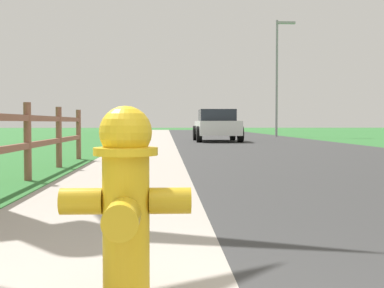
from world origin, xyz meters
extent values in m
plane|color=#2E6E30|center=(0.00, 25.00, 0.00)|extent=(120.00, 120.00, 0.00)
cube|color=#343434|center=(3.50, 27.00, 0.00)|extent=(7.00, 66.00, 0.01)
cube|color=#A99F93|center=(-3.00, 27.00, 0.00)|extent=(6.00, 66.00, 0.01)
cube|color=#2E6E30|center=(-4.50, 27.00, 0.01)|extent=(5.00, 66.00, 0.00)
cylinder|color=yellow|center=(-0.55, 1.30, 0.37)|extent=(0.21, 0.21, 0.75)
cylinder|color=yellow|center=(-0.55, 1.30, 0.73)|extent=(0.29, 0.29, 0.03)
sphere|color=yellow|center=(-0.55, 1.30, 0.81)|extent=(0.24, 0.24, 0.24)
cube|color=gold|center=(-0.55, 1.30, 0.89)|extent=(0.04, 0.04, 0.04)
cylinder|color=gold|center=(-0.75, 1.30, 0.50)|extent=(0.19, 0.12, 0.12)
cylinder|color=gold|center=(-0.36, 1.30, 0.50)|extent=(0.19, 0.12, 0.12)
cylinder|color=gold|center=(-0.55, 1.08, 0.46)|extent=(0.15, 0.22, 0.15)
cylinder|color=brown|center=(-2.39, 6.74, 0.57)|extent=(0.11, 0.11, 1.15)
cylinder|color=brown|center=(-2.39, 9.00, 0.57)|extent=(0.11, 0.11, 1.15)
cylinder|color=brown|center=(-2.39, 11.26, 0.57)|extent=(0.11, 0.11, 1.15)
cube|color=brown|center=(-2.39, 5.61, 0.52)|extent=(0.07, 11.31, 0.09)
cube|color=brown|center=(-2.39, 5.61, 0.92)|extent=(0.07, 11.31, 0.09)
cube|color=white|center=(1.96, 22.87, 0.61)|extent=(1.81, 4.22, 0.63)
cube|color=#1E232B|center=(1.96, 22.88, 1.19)|extent=(1.58, 1.86, 0.53)
cylinder|color=black|center=(1.05, 24.17, 0.35)|extent=(0.22, 0.70, 0.70)
cylinder|color=black|center=(2.85, 24.18, 0.35)|extent=(0.22, 0.70, 0.70)
cylinder|color=black|center=(1.07, 21.56, 0.35)|extent=(0.22, 0.70, 0.70)
cylinder|color=black|center=(2.86, 21.57, 0.35)|extent=(0.22, 0.70, 0.70)
cylinder|color=gray|center=(6.35, 30.69, 3.51)|extent=(0.14, 0.14, 7.02)
cube|color=#999999|center=(6.90, 30.69, 6.87)|extent=(1.10, 0.20, 0.14)
camera|label=1|loc=(-0.38, -1.06, 0.85)|focal=49.44mm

